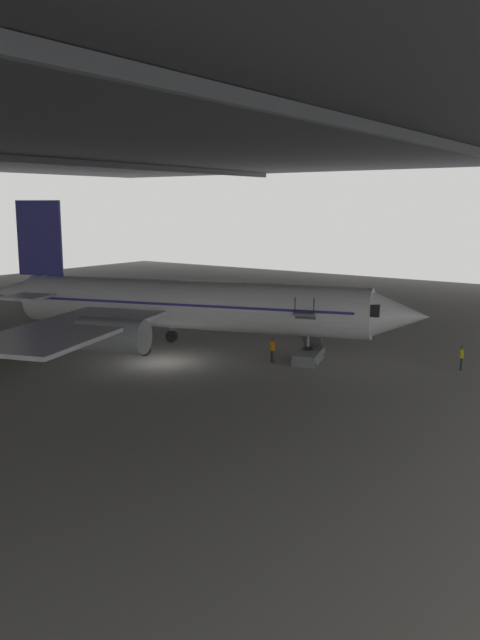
% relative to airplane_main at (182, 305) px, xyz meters
% --- Properties ---
extents(ground_plane, '(110.00, 110.00, 0.00)m').
position_rel_airplane_main_xyz_m(ground_plane, '(-3.47, -1.35, -3.26)').
color(ground_plane, gray).
extents(hangar_structure, '(121.00, 99.00, 16.31)m').
position_rel_airplane_main_xyz_m(hangar_structure, '(-3.57, 12.43, 12.40)').
color(hangar_structure, '#4C4F54').
rests_on(hangar_structure, ground_plane).
extents(airplane_main, '(31.85, 32.17, 10.46)m').
position_rel_airplane_main_xyz_m(airplane_main, '(0.00, 0.00, 0.00)').
color(airplane_main, white).
rests_on(airplane_main, ground_plane).
extents(boarding_stairs, '(4.23, 2.55, 4.45)m').
position_rel_airplane_main_xyz_m(boarding_stairs, '(2.32, -8.89, -2.55)').
color(boarding_stairs, slate).
rests_on(boarding_stairs, ground_plane).
extents(crew_worker_near_nose, '(0.54, 0.30, 1.58)m').
position_rel_airplane_main_xyz_m(crew_worker_near_nose, '(5.87, -17.74, -2.37)').
color(crew_worker_near_nose, '#232838').
rests_on(crew_worker_near_nose, ground_plane).
extents(crew_worker_by_stairs, '(0.39, 0.45, 1.64)m').
position_rel_airplane_main_xyz_m(crew_worker_by_stairs, '(0.72, -7.08, -2.33)').
color(crew_worker_by_stairs, '#232838').
rests_on(crew_worker_by_stairs, ground_plane).
extents(baggage_tug, '(1.62, 2.38, 0.90)m').
position_rel_airplane_main_xyz_m(baggage_tug, '(-8.48, 8.42, -2.74)').
color(baggage_tug, yellow).
rests_on(baggage_tug, ground_plane).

